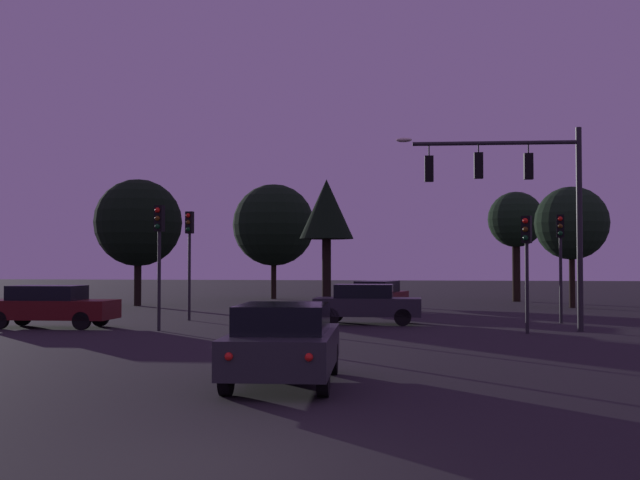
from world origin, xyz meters
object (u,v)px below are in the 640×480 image
Objects in this scene: car_crossing_right at (50,306)px; tree_lot_edge at (138,223)px; tree_center_horizon at (516,221)px; traffic_light_corner_left at (527,250)px; traffic_signal_mast_arm at (520,188)px; traffic_light_corner_right at (159,242)px; car_crossing_left at (367,303)px; traffic_light_median at (560,246)px; car_far_lane at (378,296)px; car_nearside_lane at (284,342)px; tree_left_far at (327,211)px; tree_behind_sign at (274,225)px; traffic_light_far_side at (189,243)px; tree_right_cluster at (572,223)px.

tree_lot_edge is (-2.62, 14.97, 3.81)m from car_crossing_right.
traffic_light_corner_left is at bearing -94.80° from tree_center_horizon.
tree_lot_edge is at bearing 144.13° from traffic_signal_mast_arm.
traffic_light_corner_right reaches higher than car_crossing_left.
traffic_light_median is 9.38m from car_far_lane.
tree_lot_edge is at bearing 116.73° from car_nearside_lane.
car_crossing_left is 0.59× the size of tree_left_far.
tree_behind_sign is (-13.72, 24.76, 2.17)m from traffic_light_corner_left.
car_nearside_lane is 0.62× the size of tree_lot_edge.
tree_lot_edge is (-6.40, 10.63, 1.46)m from traffic_light_far_side.
tree_behind_sign is 1.09× the size of tree_lot_edge.
traffic_light_corner_left is 24.53m from tree_lot_edge.
traffic_light_corner_left is at bearing 0.04° from car_crossing_right.
tree_right_cluster is (17.11, 12.08, 1.32)m from traffic_light_far_side.
car_far_lane is 17.24m from tree_behind_sign.
car_nearside_lane is at bearing -114.39° from traffic_light_median.
traffic_light_far_side is at bearing -144.77° from tree_right_cluster.
tree_left_far is at bearing 116.17° from car_far_lane.
tree_left_far reaches higher than traffic_light_corner_right.
car_far_lane is 12.24m from tree_right_cluster.
traffic_light_corner_right is at bearing -134.01° from tree_right_cluster.
car_nearside_lane is at bearing -90.81° from car_crossing_left.
car_nearside_lane is at bearing -113.86° from traffic_signal_mast_arm.
traffic_light_median is 18.64m from tree_center_horizon.
traffic_light_median is 0.90× the size of car_crossing_right.
tree_right_cluster is (9.81, 6.32, 3.68)m from car_far_lane.
car_crossing_left is 6.64m from car_far_lane.
traffic_light_far_side is at bearing 173.22° from car_crossing_left.
tree_center_horizon is (2.04, 22.40, 0.12)m from traffic_signal_mast_arm.
traffic_light_median is (14.22, 5.60, -0.06)m from traffic_light_corner_right.
tree_center_horizon is at bearing -4.94° from tree_behind_sign.
traffic_light_far_side is at bearing -128.03° from tree_center_horizon.
car_far_lane is 0.66× the size of tree_left_far.
traffic_light_far_side is 0.58× the size of tree_behind_sign.
car_crossing_right is at bearing -131.06° from traffic_light_far_side.
traffic_signal_mast_arm reaches higher than traffic_light_corner_left.
traffic_signal_mast_arm is 7.31m from car_crossing_left.
tree_left_far is (-9.06, 17.02, 2.55)m from traffic_light_corner_left.
traffic_light_corner_right is 1.02× the size of traffic_light_median.
tree_behind_sign reaches higher than tree_center_horizon.
traffic_signal_mast_arm is at bearing -23.88° from car_crossing_left.
traffic_light_far_side is 0.69× the size of tree_right_cluster.
tree_right_cluster reaches higher than traffic_light_corner_left.
tree_left_far is at bearing 65.72° from car_crossing_right.
traffic_light_far_side is 0.63× the size of tree_left_far.
car_nearside_lane is at bearing -77.85° from tree_behind_sign.
car_crossing_left is (7.36, -0.87, -2.36)m from traffic_light_far_side.
traffic_light_median is at bearing 2.14° from traffic_light_far_side.
tree_center_horizon is at bearing 30.12° from tree_left_far.
car_crossing_right is (-11.15, -3.47, 0.00)m from car_crossing_left.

